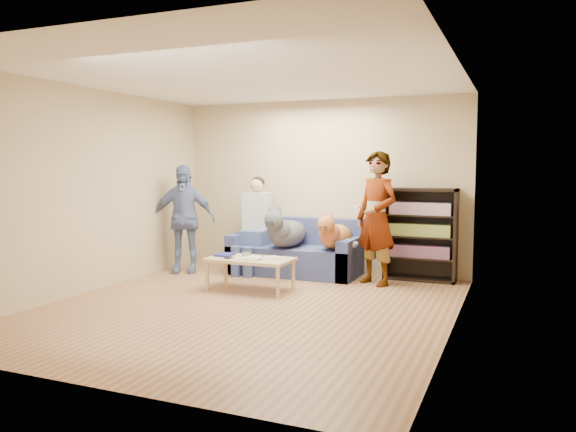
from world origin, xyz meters
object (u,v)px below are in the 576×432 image
at_px(dog_tan, 334,235).
at_px(coffee_table, 250,262).
at_px(notebook_blue, 225,255).
at_px(bookshelf, 420,232).
at_px(person_seated, 254,221).
at_px(sofa, 295,255).
at_px(person_standing_left, 183,219).
at_px(dog_gray, 285,232).
at_px(camera_silver, 246,254).
at_px(person_standing_right, 377,218).

height_order(dog_tan, coffee_table, dog_tan).
height_order(notebook_blue, bookshelf, bookshelf).
bearing_deg(dog_tan, coffee_table, -124.50).
bearing_deg(person_seated, sofa, 11.48).
bearing_deg(bookshelf, person_standing_left, -167.29).
height_order(person_standing_left, dog_gray, person_standing_left).
bearing_deg(dog_gray, camera_silver, -101.76).
relative_size(sofa, bookshelf, 1.46).
height_order(person_standing_left, sofa, person_standing_left).
relative_size(notebook_blue, person_seated, 0.18).
distance_m(person_standing_left, camera_silver, 1.54).
bearing_deg(dog_tan, person_standing_right, -13.61).
xyz_separation_m(person_standing_right, dog_tan, (-0.65, 0.16, -0.27)).
height_order(person_standing_right, sofa, person_standing_right).
height_order(notebook_blue, dog_gray, dog_gray).
height_order(dog_gray, dog_tan, dog_gray).
xyz_separation_m(person_standing_right, notebook_blue, (-1.82, -0.92, -0.47)).
height_order(person_standing_right, dog_gray, person_standing_right).
distance_m(person_standing_right, coffee_table, 1.80).
bearing_deg(person_standing_right, sofa, -163.07).
distance_m(person_seated, dog_gray, 0.59).
bearing_deg(person_seated, bookshelf, 8.46).
bearing_deg(dog_gray, person_seated, 166.76).
bearing_deg(person_seated, camera_silver, -69.72).
distance_m(notebook_blue, coffee_table, 0.41).
distance_m(person_seated, coffee_table, 1.31).
bearing_deg(notebook_blue, person_seated, 95.07).
height_order(person_standing_right, person_standing_left, person_standing_right).
xyz_separation_m(notebook_blue, bookshelf, (2.33, 1.45, 0.25)).
relative_size(person_standing_right, camera_silver, 16.44).
relative_size(person_standing_right, sofa, 0.95).
bearing_deg(camera_silver, person_seated, 110.28).
distance_m(camera_silver, dog_gray, 0.93).
bearing_deg(camera_silver, bookshelf, 33.99).
xyz_separation_m(person_standing_left, dog_tan, (2.26, 0.40, -0.18)).
height_order(person_standing_right, camera_silver, person_standing_right).
xyz_separation_m(person_standing_right, camera_silver, (-1.54, -0.85, -0.46)).
height_order(person_seated, coffee_table, person_seated).
bearing_deg(person_standing_left, person_seated, 0.97).
relative_size(camera_silver, dog_gray, 0.09).
xyz_separation_m(person_standing_right, dog_gray, (-1.36, 0.04, -0.25)).
xyz_separation_m(sofa, dog_tan, (0.65, -0.14, 0.35)).
relative_size(person_standing_right, bookshelf, 1.39).
xyz_separation_m(camera_silver, dog_tan, (0.89, 1.01, 0.19)).
height_order(person_seated, dog_gray, person_seated).
relative_size(notebook_blue, dog_gray, 0.21).
bearing_deg(coffee_table, notebook_blue, 172.87).
xyz_separation_m(notebook_blue, dog_gray, (0.46, 0.96, 0.22)).
relative_size(sofa, dog_gray, 1.50).
height_order(notebook_blue, sofa, sofa).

